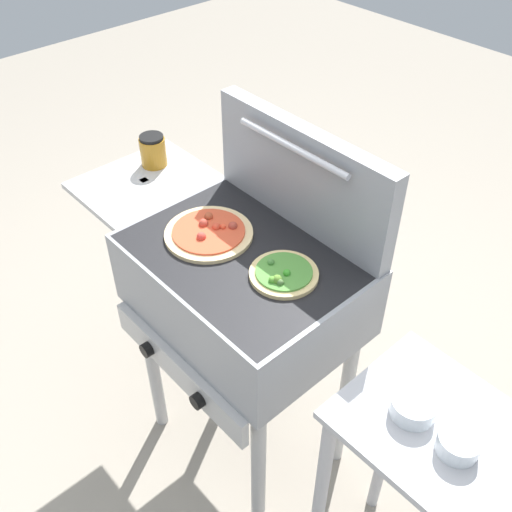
# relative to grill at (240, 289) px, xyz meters

# --- Properties ---
(ground_plane) EXTENTS (8.00, 8.00, 0.00)m
(ground_plane) POSITION_rel_grill_xyz_m (0.01, 0.00, -0.76)
(ground_plane) COLOR gray
(grill) EXTENTS (0.96, 0.53, 0.90)m
(grill) POSITION_rel_grill_xyz_m (0.00, 0.00, 0.00)
(grill) COLOR gray
(grill) RESTS_ON ground_plane
(grill_lid_open) EXTENTS (0.63, 0.08, 0.30)m
(grill_lid_open) POSITION_rel_grill_xyz_m (0.01, 0.22, 0.30)
(grill_lid_open) COLOR gray
(grill_lid_open) RESTS_ON grill
(pizza_veggie) EXTENTS (0.18, 0.18, 0.03)m
(pizza_veggie) POSITION_rel_grill_xyz_m (0.15, 0.02, 0.15)
(pizza_veggie) COLOR #E0C17F
(pizza_veggie) RESTS_ON grill
(pizza_pepperoni) EXTENTS (0.25, 0.25, 0.04)m
(pizza_pepperoni) POSITION_rel_grill_xyz_m (-0.11, -0.02, 0.15)
(pizza_pepperoni) COLOR beige
(pizza_pepperoni) RESTS_ON grill
(sauce_jar) EXTENTS (0.08, 0.08, 0.10)m
(sauce_jar) POSITION_rel_grill_xyz_m (-0.52, 0.08, 0.20)
(sauce_jar) COLOR #B77A1E
(sauce_jar) RESTS_ON grill
(prep_table) EXTENTS (0.44, 0.36, 0.81)m
(prep_table) POSITION_rel_grill_xyz_m (0.67, 0.00, -0.18)
(prep_table) COLOR #B2B2B7
(prep_table) RESTS_ON ground_plane
(topping_bowl_near) EXTENTS (0.09, 0.09, 0.04)m
(topping_bowl_near) POSITION_rel_grill_xyz_m (0.72, -0.02, 0.08)
(topping_bowl_near) COLOR silver
(topping_bowl_near) RESTS_ON prep_table
(topping_bowl_far) EXTENTS (0.10, 0.10, 0.04)m
(topping_bowl_far) POSITION_rel_grill_xyz_m (0.60, -0.01, 0.08)
(topping_bowl_far) COLOR silver
(topping_bowl_far) RESTS_ON prep_table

